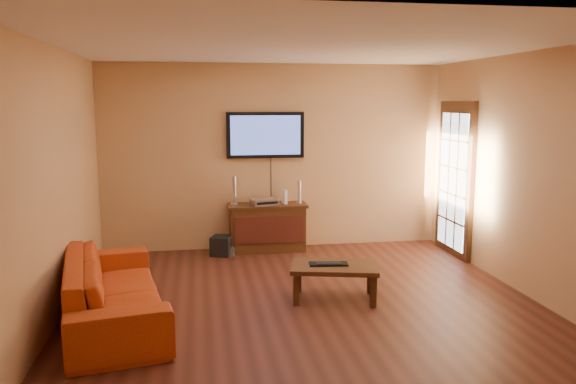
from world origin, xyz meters
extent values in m
plane|color=#3B1910|center=(0.00, 0.00, 0.00)|extent=(5.00, 5.00, 0.00)
plane|color=tan|center=(0.00, 2.50, 1.35)|extent=(5.00, 0.00, 5.00)
plane|color=tan|center=(-2.50, 0.00, 1.35)|extent=(0.00, 5.00, 5.00)
plane|color=tan|center=(2.50, 0.00, 1.35)|extent=(0.00, 5.00, 5.00)
plane|color=white|center=(0.00, 0.00, 2.70)|extent=(5.00, 5.00, 0.00)
cube|color=#361C0C|center=(2.46, 1.70, 1.05)|extent=(0.06, 1.02, 2.22)
cube|color=white|center=(2.42, 1.70, 1.05)|extent=(0.01, 0.79, 1.89)
cube|color=#361C0C|center=(-0.13, 2.28, 0.32)|extent=(1.07, 0.40, 0.65)
cube|color=black|center=(-0.13, 2.07, 0.36)|extent=(0.99, 0.02, 0.39)
cube|color=#361C0C|center=(-0.13, 2.28, 0.67)|extent=(1.14, 0.43, 0.04)
cube|color=black|center=(-0.13, 2.46, 1.67)|extent=(1.13, 0.07, 0.67)
cube|color=#394C95|center=(-0.13, 2.42, 1.67)|extent=(1.01, 0.01, 0.57)
cube|color=#361C0C|center=(0.34, 0.12, 0.37)|extent=(1.04, 0.76, 0.05)
cube|color=#361C0C|center=(-0.11, 0.00, 0.17)|extent=(0.06, 0.06, 0.34)
cube|color=#361C0C|center=(0.68, -0.19, 0.17)|extent=(0.06, 0.06, 0.34)
cube|color=#361C0C|center=(-0.01, 0.42, 0.17)|extent=(0.06, 0.06, 0.34)
cube|color=#361C0C|center=(0.79, 0.24, 0.17)|extent=(0.06, 0.06, 0.34)
imported|color=#B03B13|center=(-1.96, -0.13, 0.44)|extent=(1.06, 2.32, 0.87)
cylinder|color=silver|center=(-0.60, 2.32, 0.70)|extent=(0.11, 0.11, 0.02)
cylinder|color=silver|center=(-0.60, 2.32, 0.90)|extent=(0.06, 0.06, 0.39)
cylinder|color=silver|center=(0.34, 2.31, 0.70)|extent=(0.09, 0.09, 0.01)
cylinder|color=silver|center=(0.34, 2.31, 0.86)|extent=(0.05, 0.05, 0.31)
cube|color=silver|center=(-0.18, 2.26, 0.73)|extent=(0.41, 0.34, 0.08)
cube|color=white|center=(0.12, 2.29, 0.79)|extent=(0.07, 0.15, 0.20)
cube|color=black|center=(-0.80, 2.13, 0.14)|extent=(0.35, 0.35, 0.27)
cylinder|color=white|center=(-0.67, 1.87, 0.08)|extent=(0.06, 0.06, 0.16)
sphere|color=white|center=(-0.67, 1.87, 0.17)|extent=(0.03, 0.03, 0.03)
cube|color=black|center=(0.27, 0.13, 0.40)|extent=(0.44, 0.20, 0.02)
cube|color=black|center=(0.27, 0.13, 0.42)|extent=(0.28, 0.14, 0.01)
camera|label=1|loc=(-1.10, -5.64, 2.15)|focal=35.00mm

